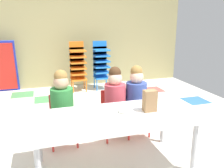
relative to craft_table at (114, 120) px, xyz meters
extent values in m
cube|color=silver|center=(-0.15, 0.63, -0.52)|extent=(5.70, 5.48, 0.02)
cube|color=#B24C47|center=(0.75, 1.53, -0.51)|extent=(0.43, 0.43, 0.00)
cube|color=#478C51|center=(-1.05, 2.88, -0.51)|extent=(0.43, 0.43, 0.00)
cube|color=#336BB2|center=(2.10, 1.53, -0.51)|extent=(0.43, 0.43, 0.00)
cube|color=#478C51|center=(-0.60, 2.43, -0.51)|extent=(0.43, 0.43, 0.00)
cube|color=#B24C47|center=(1.65, 2.43, -0.51)|extent=(0.43, 0.43, 0.00)
cube|color=tan|center=(-0.15, 3.37, 0.79)|extent=(5.70, 0.10, 2.61)
cube|color=white|center=(0.00, 0.00, 0.03)|extent=(1.60, 0.74, 0.04)
cylinder|color=#B2B2B7|center=(0.72, -0.31, -0.25)|extent=(0.05, 0.05, 0.52)
cylinder|color=#B2B2B7|center=(-0.72, 0.31, -0.25)|extent=(0.05, 0.05, 0.52)
cylinder|color=#B2B2B7|center=(0.72, 0.31, -0.25)|extent=(0.05, 0.05, 0.52)
cube|color=red|center=(-0.44, 0.59, -0.21)|extent=(0.32, 0.30, 0.03)
cube|color=red|center=(-0.44, 0.74, -0.06)|extent=(0.29, 0.02, 0.30)
cylinder|color=#2D7A38|center=(-0.44, 0.59, 0.01)|extent=(0.28, 0.28, 0.38)
sphere|color=tan|center=(-0.44, 0.59, 0.27)|extent=(0.17, 0.17, 0.17)
sphere|color=olive|center=(-0.44, 0.60, 0.34)|extent=(0.15, 0.15, 0.15)
cylinder|color=red|center=(-0.58, 0.46, -0.36)|extent=(0.02, 0.02, 0.28)
cylinder|color=red|center=(-0.30, 0.46, -0.36)|extent=(0.02, 0.02, 0.28)
cylinder|color=red|center=(-0.58, 0.72, -0.36)|extent=(0.02, 0.02, 0.28)
cylinder|color=red|center=(-0.30, 0.72, -0.36)|extent=(0.02, 0.02, 0.28)
cube|color=red|center=(0.20, 0.59, -0.21)|extent=(0.32, 0.30, 0.03)
cube|color=red|center=(0.20, 0.74, -0.06)|extent=(0.29, 0.02, 0.30)
cylinder|color=#BF3F4C|center=(0.20, 0.59, 0.01)|extent=(0.32, 0.32, 0.38)
sphere|color=beige|center=(0.20, 0.59, 0.27)|extent=(0.17, 0.17, 0.17)
sphere|color=#472D19|center=(0.20, 0.60, 0.34)|extent=(0.15, 0.15, 0.15)
cylinder|color=red|center=(0.06, 0.46, -0.36)|extent=(0.02, 0.02, 0.28)
cylinder|color=red|center=(0.34, 0.46, -0.36)|extent=(0.02, 0.02, 0.28)
cylinder|color=red|center=(0.06, 0.72, -0.36)|extent=(0.02, 0.02, 0.28)
cylinder|color=red|center=(0.34, 0.72, -0.36)|extent=(0.02, 0.02, 0.28)
cube|color=red|center=(0.48, 0.59, -0.21)|extent=(0.32, 0.30, 0.03)
cube|color=red|center=(0.48, 0.74, -0.06)|extent=(0.29, 0.02, 0.30)
cylinder|color=#384C99|center=(0.48, 0.59, 0.01)|extent=(0.28, 0.28, 0.38)
sphere|color=beige|center=(0.48, 0.59, 0.27)|extent=(0.17, 0.17, 0.17)
sphere|color=olive|center=(0.48, 0.60, 0.34)|extent=(0.15, 0.15, 0.15)
cylinder|color=red|center=(0.34, 0.46, -0.36)|extent=(0.02, 0.02, 0.28)
cylinder|color=red|center=(0.62, 0.46, -0.36)|extent=(0.02, 0.02, 0.28)
cylinder|color=red|center=(0.34, 0.72, -0.36)|extent=(0.02, 0.02, 0.28)
cylinder|color=red|center=(0.62, 0.72, -0.36)|extent=(0.02, 0.02, 0.28)
cube|color=orange|center=(0.10, 2.83, -0.25)|extent=(0.32, 0.30, 0.03)
cube|color=orange|center=(0.10, 2.97, -0.16)|extent=(0.30, 0.02, 0.18)
cube|color=orange|center=(0.10, 2.83, -0.13)|extent=(0.32, 0.30, 0.03)
cube|color=orange|center=(0.10, 2.97, -0.04)|extent=(0.30, 0.02, 0.18)
cube|color=orange|center=(0.10, 2.83, -0.01)|extent=(0.32, 0.30, 0.03)
cube|color=orange|center=(0.10, 2.97, 0.08)|extent=(0.30, 0.02, 0.18)
cube|color=orange|center=(0.10, 2.83, 0.11)|extent=(0.32, 0.30, 0.03)
cube|color=orange|center=(0.10, 2.97, 0.20)|extent=(0.30, 0.02, 0.18)
cube|color=orange|center=(0.10, 2.83, 0.23)|extent=(0.32, 0.30, 0.03)
cube|color=orange|center=(0.10, 2.97, 0.32)|extent=(0.30, 0.02, 0.18)
cube|color=orange|center=(0.10, 2.83, 0.35)|extent=(0.32, 0.30, 0.03)
cube|color=orange|center=(0.10, 2.97, 0.44)|extent=(0.30, 0.02, 0.18)
cylinder|color=orange|center=(-0.04, 2.70, -0.38)|extent=(0.02, 0.02, 0.26)
cylinder|color=orange|center=(0.24, 2.70, -0.38)|extent=(0.02, 0.02, 0.26)
cylinder|color=orange|center=(-0.04, 2.96, -0.38)|extent=(0.02, 0.02, 0.26)
cylinder|color=orange|center=(0.24, 2.96, -0.38)|extent=(0.02, 0.02, 0.26)
cube|color=blue|center=(0.61, 2.83, -0.25)|extent=(0.32, 0.30, 0.03)
cube|color=blue|center=(0.61, 2.97, -0.16)|extent=(0.30, 0.02, 0.18)
cube|color=blue|center=(0.61, 2.83, -0.13)|extent=(0.32, 0.30, 0.03)
cube|color=blue|center=(0.61, 2.97, -0.04)|extent=(0.30, 0.02, 0.18)
cube|color=blue|center=(0.61, 2.83, -0.01)|extent=(0.32, 0.30, 0.03)
cube|color=blue|center=(0.61, 2.97, 0.08)|extent=(0.30, 0.02, 0.18)
cube|color=blue|center=(0.61, 2.83, 0.11)|extent=(0.32, 0.30, 0.03)
cube|color=blue|center=(0.61, 2.97, 0.20)|extent=(0.30, 0.02, 0.18)
cube|color=blue|center=(0.61, 2.83, 0.23)|extent=(0.32, 0.30, 0.03)
cube|color=blue|center=(0.61, 2.97, 0.32)|extent=(0.30, 0.02, 0.18)
cube|color=blue|center=(0.61, 2.83, 0.35)|extent=(0.32, 0.30, 0.03)
cube|color=blue|center=(0.61, 2.97, 0.44)|extent=(0.30, 0.02, 0.18)
cylinder|color=blue|center=(0.47, 2.70, -0.38)|extent=(0.02, 0.02, 0.26)
cylinder|color=blue|center=(0.75, 2.70, -0.38)|extent=(0.02, 0.02, 0.26)
cylinder|color=blue|center=(0.47, 2.96, -0.38)|extent=(0.02, 0.02, 0.26)
cylinder|color=blue|center=(0.75, 2.96, -0.38)|extent=(0.02, 0.02, 0.26)
cube|color=#9E754C|center=(0.38, 0.01, 0.16)|extent=(0.13, 0.09, 0.22)
cylinder|color=white|center=(0.12, 0.04, 0.05)|extent=(0.18, 0.18, 0.01)
cylinder|color=white|center=(-0.12, -0.09, 0.05)|extent=(0.18, 0.18, 0.01)
torus|color=white|center=(0.12, 0.04, 0.07)|extent=(0.12, 0.12, 0.03)
camera|label=1|loc=(-0.64, -2.03, 0.93)|focal=37.66mm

